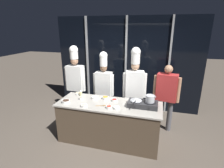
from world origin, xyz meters
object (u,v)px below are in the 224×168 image
frying_pan (136,99)px  serving_spoon_slotted (103,106)px  prep_bowl_noodles (95,97)px  chef_head (75,78)px  stock_pot (150,99)px  prep_bowl_ginger (78,93)px  chef_sous (104,83)px  prep_bowl_bell_pepper (114,100)px  prep_bowl_shrimp (84,105)px  prep_bowl_chili_flakes (109,107)px  chef_line (135,83)px  person_guest (166,92)px  prep_bowl_soy_glaze (66,101)px  prep_bowl_garlic (116,107)px  prep_bowl_mushrooms (81,98)px  prep_bowl_carrots (105,98)px  portable_stove (143,104)px  squeeze_bottle_oil (81,93)px

frying_pan → serving_spoon_slotted: size_ratio=2.00×
prep_bowl_noodles → chef_head: chef_head is taller
stock_pot → prep_bowl_ginger: 1.71m
prep_bowl_noodles → chef_sous: bearing=89.6°
prep_bowl_ginger → prep_bowl_bell_pepper: size_ratio=0.89×
prep_bowl_bell_pepper → serving_spoon_slotted: bearing=-118.4°
prep_bowl_ginger → prep_bowl_shrimp: bearing=-54.1°
stock_pot → serving_spoon_slotted: stock_pot is taller
prep_bowl_chili_flakes → chef_line: chef_line is taller
stock_pot → prep_bowl_ginger: bearing=171.3°
chef_head → person_guest: bearing=-178.1°
prep_bowl_shrimp → chef_head: 1.24m
prep_bowl_soy_glaze → prep_bowl_garlic: 1.10m
chef_sous → person_guest: chef_sous is taller
person_guest → prep_bowl_mushrooms: bearing=30.0°
prep_bowl_chili_flakes → serving_spoon_slotted: prep_bowl_chili_flakes is taller
prep_bowl_carrots → stock_pot: bearing=-9.4°
serving_spoon_slotted → chef_head: 1.39m
stock_pot → portable_stove: bearing=-179.9°
prep_bowl_chili_flakes → portable_stove: bearing=22.3°
prep_bowl_carrots → prep_bowl_chili_flakes: bearing=-64.0°
portable_stove → chef_line: size_ratio=0.30×
prep_bowl_carrots → prep_bowl_soy_glaze: bearing=-151.8°
squeeze_bottle_oil → chef_head: bearing=126.5°
chef_line → prep_bowl_chili_flakes: bearing=60.0°
frying_pan → chef_sous: (-0.93, 0.78, 0.02)m
serving_spoon_slotted → person_guest: bearing=36.2°
portable_stove → chef_head: bearing=158.9°
prep_bowl_mushrooms → prep_bowl_noodles: bearing=24.2°
prep_bowl_garlic → chef_sous: 1.17m
portable_stove → prep_bowl_ginger: size_ratio=5.17×
prep_bowl_mushrooms → chef_sous: chef_sous is taller
person_guest → serving_spoon_slotted: bearing=44.5°
prep_bowl_mushrooms → chef_head: size_ratio=0.05×
prep_bowl_shrimp → chef_sous: size_ratio=0.07×
prep_bowl_chili_flakes → chef_head: 1.55m
prep_bowl_carrots → prep_bowl_garlic: prep_bowl_carrots is taller
prep_bowl_carrots → person_guest: size_ratio=0.09×
portable_stove → person_guest: size_ratio=0.37×
prep_bowl_mushrooms → prep_bowl_carrots: prep_bowl_carrots is taller
prep_bowl_ginger → prep_bowl_garlic: 1.17m
person_guest → portable_stove: bearing=65.7°
prep_bowl_chili_flakes → stock_pot: bearing=18.7°
prep_bowl_bell_pepper → person_guest: size_ratio=0.08×
prep_bowl_mushrooms → serving_spoon_slotted: (0.57, -0.19, -0.02)m
portable_stove → frying_pan: 0.16m
stock_pot → chef_line: 0.81m
prep_bowl_bell_pepper → chef_sous: size_ratio=0.07×
frying_pan → prep_bowl_ginger: 1.44m
squeeze_bottle_oil → prep_bowl_ginger: bearing=146.4°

